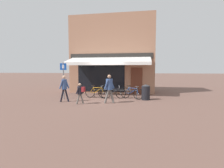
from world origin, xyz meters
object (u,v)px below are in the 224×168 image
at_px(bicycle_black, 113,93).
at_px(litter_bin, 146,92).
at_px(parking_sign, 63,77).
at_px(pedestrian_second_adult, 64,86).
at_px(bicycle_orange, 97,92).
at_px(bicycle_blue, 132,93).
at_px(pedestrian_child, 80,91).
at_px(pedestrian_adult, 109,86).

bearing_deg(bicycle_black, litter_bin, -17.22).
bearing_deg(parking_sign, litter_bin, 7.14).
distance_m(pedestrian_second_adult, parking_sign, 1.12).
height_order(bicycle_orange, pedestrian_second_adult, pedestrian_second_adult).
xyz_separation_m(bicycle_black, bicycle_blue, (1.22, 0.15, 0.02)).
xyz_separation_m(pedestrian_second_adult, parking_sign, (-0.47, 0.89, 0.50)).
xyz_separation_m(litter_bin, parking_sign, (-5.32, -0.67, 0.98)).
xyz_separation_m(bicycle_blue, parking_sign, (-4.39, -0.92, 1.09)).
bearing_deg(parking_sign, bicycle_orange, 23.52).
distance_m(bicycle_orange, pedestrian_child, 2.29).
height_order(pedestrian_second_adult, parking_sign, parking_sign).
height_order(pedestrian_adult, parking_sign, parking_sign).
height_order(pedestrian_child, litter_bin, pedestrian_child).
height_order(bicycle_black, bicycle_blue, bicycle_blue).
bearing_deg(pedestrian_child, bicycle_blue, -135.18).
distance_m(bicycle_black, pedestrian_second_adult, 3.23).
height_order(bicycle_black, pedestrian_second_adult, pedestrian_second_adult).
xyz_separation_m(pedestrian_child, litter_bin, (3.66, 2.04, -0.23)).
bearing_deg(pedestrian_child, litter_bin, -146.10).
xyz_separation_m(pedestrian_adult, parking_sign, (-3.22, 0.81, 0.48)).
height_order(bicycle_blue, pedestrian_second_adult, pedestrian_second_adult).
relative_size(bicycle_orange, parking_sign, 0.71).
distance_m(bicycle_blue, pedestrian_adult, 2.17).
bearing_deg(parking_sign, pedestrian_adult, -14.05).
distance_m(pedestrian_adult, litter_bin, 2.62).
bearing_deg(bicycle_black, bicycle_orange, 161.12).
relative_size(pedestrian_child, parking_sign, 0.49).
height_order(bicycle_orange, pedestrian_child, pedestrian_child).
distance_m(bicycle_black, pedestrian_adult, 1.70).
relative_size(bicycle_blue, parking_sign, 0.66).
distance_m(litter_bin, parking_sign, 5.45).
bearing_deg(bicycle_orange, pedestrian_child, -90.19).
relative_size(bicycle_blue, pedestrian_adult, 0.95).
distance_m(pedestrian_adult, pedestrian_child, 1.68).
distance_m(bicycle_black, litter_bin, 2.16).
distance_m(bicycle_orange, bicycle_blue, 2.40).
bearing_deg(bicycle_blue, pedestrian_child, -113.86).
bearing_deg(pedestrian_child, pedestrian_adult, -155.03).
xyz_separation_m(bicycle_blue, pedestrian_adult, (-1.17, -1.72, 0.61)).
height_order(pedestrian_child, parking_sign, parking_sign).
relative_size(pedestrian_second_adult, litter_bin, 1.61).
height_order(bicycle_orange, litter_bin, litter_bin).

